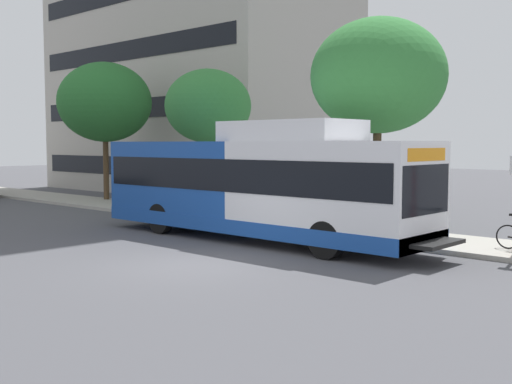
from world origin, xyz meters
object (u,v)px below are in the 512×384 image
at_px(transit_bus, 256,185).
at_px(street_tree_mid_block, 208,106).
at_px(street_tree_near_stop, 378,76).
at_px(street_tree_far_block, 105,102).

height_order(transit_bus, street_tree_mid_block, street_tree_mid_block).
bearing_deg(transit_bus, street_tree_near_stop, -26.64).
relative_size(street_tree_near_stop, street_tree_far_block, 1.00).
bearing_deg(street_tree_far_block, street_tree_mid_block, -89.10).
xyz_separation_m(street_tree_mid_block, street_tree_far_block, (-0.12, 7.52, 0.49)).
distance_m(transit_bus, street_tree_mid_block, 8.36).
relative_size(street_tree_near_stop, street_tree_mid_block, 1.16).
bearing_deg(street_tree_near_stop, street_tree_mid_block, 87.69).
bearing_deg(street_tree_mid_block, transit_bus, -122.08).
bearing_deg(street_tree_far_block, transit_bus, -105.95).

